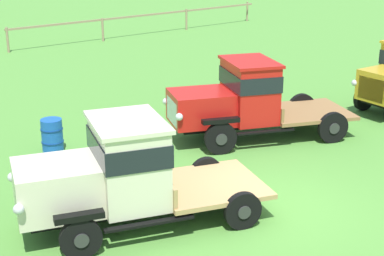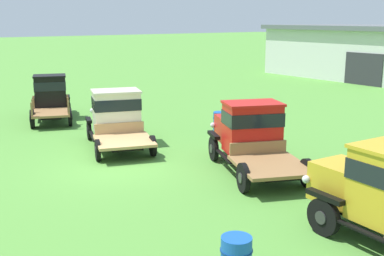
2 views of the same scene
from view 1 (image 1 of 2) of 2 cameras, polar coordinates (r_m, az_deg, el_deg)
name	(u,v)px [view 1 (image 1 of 2)]	position (r m, az deg, el deg)	size (l,w,h in m)	color
ground_plane	(270,208)	(12.78, 7.60, -7.73)	(240.00, 240.00, 0.00)	#518E38
paddock_fence	(146,18)	(33.42, -4.48, 10.57)	(16.27, 0.60, 1.22)	#997F60
vintage_truck_second_in_line	(117,172)	(11.62, -7.28, -4.25)	(5.36, 3.39, 2.20)	black
vintage_truck_midrow_center	(242,99)	(16.44, 4.89, 2.84)	(5.54, 3.75, 2.25)	black
oil_drum_beside_row	(52,135)	(16.10, -13.41, -0.69)	(0.59, 0.59, 0.89)	#1951B2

